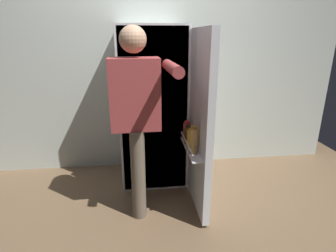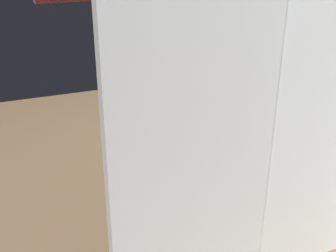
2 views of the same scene
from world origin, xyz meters
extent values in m
plane|color=brown|center=(0.00, 0.00, 0.00)|extent=(5.07, 5.07, 0.00)
cube|color=beige|center=(0.00, 0.92, 1.26)|extent=(4.40, 0.10, 2.51)
cube|color=silver|center=(0.00, 0.56, 0.81)|extent=(0.67, 0.62, 1.62)
cube|color=white|center=(0.00, 0.25, 0.81)|extent=(0.63, 0.01, 1.58)
cube|color=white|center=(0.00, 0.30, 0.84)|extent=(0.59, 0.09, 0.01)
cube|color=silver|center=(0.36, -0.08, 0.80)|extent=(0.06, 0.65, 1.55)
cube|color=white|center=(0.29, -0.08, 0.58)|extent=(0.09, 0.56, 0.01)
cylinder|color=silver|center=(0.25, -0.08, 0.64)|extent=(0.01, 0.54, 0.01)
cylinder|color=tan|center=(0.29, -0.18, 0.69)|extent=(0.06, 0.06, 0.21)
cylinder|color=#996623|center=(0.29, -0.18, 0.81)|extent=(0.06, 0.06, 0.03)
cylinder|color=gold|center=(0.29, -0.06, 0.67)|extent=(0.07, 0.07, 0.16)
cylinder|color=#BC8419|center=(0.29, -0.06, 0.75)|extent=(0.05, 0.05, 0.02)
cylinder|color=#DB4C47|center=(0.29, 0.15, 0.66)|extent=(0.07, 0.07, 0.15)
cylinder|color=#B22D28|center=(0.29, 0.15, 0.75)|extent=(0.05, 0.05, 0.02)
cylinder|color=brown|center=(0.29, 0.05, 0.66)|extent=(0.07, 0.07, 0.15)
cylinder|color=black|center=(0.29, 0.05, 0.74)|extent=(0.05, 0.05, 0.02)
cylinder|color=#665B4C|center=(-0.17, -0.02, 0.40)|extent=(0.12, 0.12, 0.79)
cylinder|color=#665B4C|center=(-0.17, -0.16, 0.40)|extent=(0.12, 0.12, 0.79)
cube|color=#9E3D3D|center=(-0.17, -0.09, 1.07)|extent=(0.40, 0.23, 0.56)
sphere|color=tan|center=(-0.17, -0.09, 1.49)|extent=(0.20, 0.20, 0.20)
cylinder|color=#9E3D3D|center=(-0.18, 0.11, 1.05)|extent=(0.08, 0.08, 0.53)
cylinder|color=#9E3D3D|center=(0.10, -0.28, 1.30)|extent=(0.09, 0.53, 0.08)
camera|label=1|loc=(-0.16, -2.19, 1.51)|focal=28.90mm
camera|label=2|loc=(1.60, -0.68, 1.46)|focal=45.53mm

